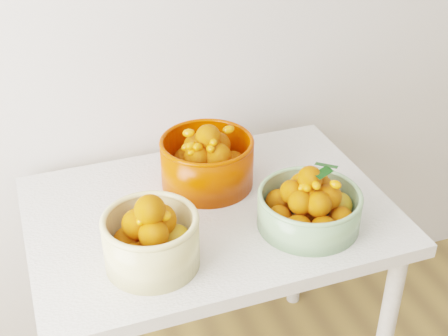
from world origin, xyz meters
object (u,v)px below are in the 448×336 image
Objects in this scene: bowl_green at (309,206)px; table at (210,236)px; bowl_cream at (151,238)px; bowl_orange at (207,160)px.

table is at bearing 145.09° from bowl_green.
bowl_orange is at bearing 50.68° from bowl_cream.
table is at bearing 39.02° from bowl_cream.
bowl_green is 0.34m from bowl_orange.
bowl_green is at bearing -34.91° from table.
bowl_orange reaches higher than table.
bowl_orange is (-0.19, 0.28, 0.02)m from bowl_green.
bowl_cream is (-0.21, -0.17, 0.17)m from table.
bowl_cream is 0.83× the size of bowl_green.
bowl_green is at bearing 1.35° from bowl_cream.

